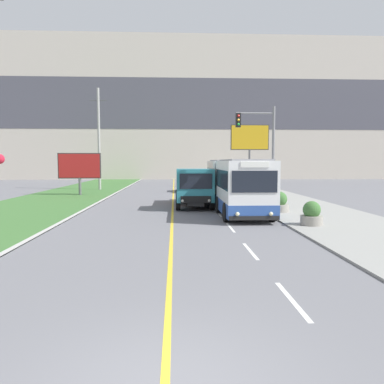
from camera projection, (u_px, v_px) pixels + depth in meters
lane_marking_centre at (187, 318)px, 7.41m from camera, size 2.88×140.00×0.01m
apartment_block_background at (174, 110)px, 67.83m from camera, size 80.00×8.04×24.73m
city_bus at (235, 185)px, 23.77m from camera, size 2.66×11.96×3.21m
dump_truck at (194, 188)px, 24.84m from camera, size 2.45×6.54×2.62m
car_distant at (188, 185)px, 38.40m from camera, size 1.80×4.30×1.45m
utility_pole_far at (99, 139)px, 40.66m from camera, size 1.80×0.28×10.99m
traffic_light_mast at (263, 146)px, 21.56m from camera, size 2.28×0.32×6.25m
billboard_large at (250, 140)px, 43.69m from camera, size 4.48×0.24×7.37m
billboard_small at (79, 167)px, 34.24m from camera, size 3.88×0.24×3.87m
planter_round_near at (312, 215)px, 17.77m from camera, size 1.04×1.04×1.14m
planter_round_second at (279, 203)px, 22.44m from camera, size 1.14×1.14×1.22m
planter_round_third at (265, 196)px, 27.14m from camera, size 1.13×1.13×1.21m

